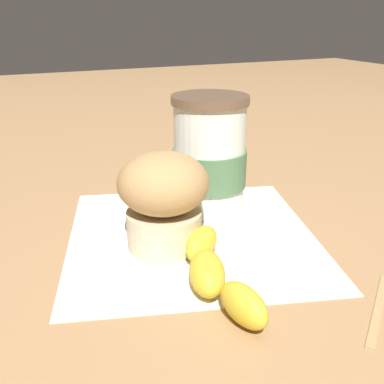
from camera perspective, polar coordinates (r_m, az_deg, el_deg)
ground_plane at (r=0.50m, az=0.00°, el=-5.61°), size 3.00×3.00×0.00m
paper_napkin at (r=0.50m, az=0.00°, el=-5.53°), size 0.33×0.33×0.00m
coffee_cup at (r=0.55m, az=2.22°, el=4.45°), size 0.09×0.09×0.14m
muffin at (r=0.46m, az=-3.64°, el=-0.64°), size 0.09×0.09×0.10m
banana at (r=0.41m, az=2.91°, el=-10.06°), size 0.16×0.07×0.03m
wooden_stirrer at (r=0.42m, az=22.59°, el=-13.42°), size 0.07×0.09×0.00m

